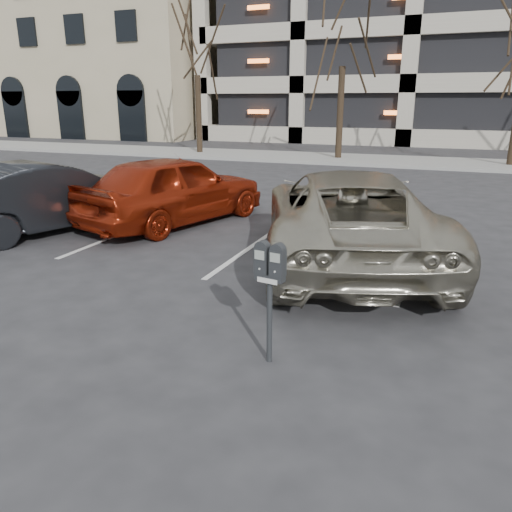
{
  "coord_description": "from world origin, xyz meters",
  "views": [
    {
      "loc": [
        1.91,
        -6.56,
        2.58
      ],
      "look_at": [
        0.01,
        -1.73,
        0.96
      ],
      "focal_mm": 35.0,
      "sensor_mm": 36.0,
      "label": 1
    }
  ],
  "objects_px": {
    "tree_b": "(345,4)",
    "car_dark": "(49,197)",
    "car_red": "(174,189)",
    "suv_silver": "(347,216)",
    "tree_a": "(196,23)",
    "parking_meter": "(270,274)"
  },
  "relations": [
    {
      "from": "tree_a",
      "to": "tree_b",
      "type": "distance_m",
      "value": 7.01
    },
    {
      "from": "car_dark",
      "to": "car_red",
      "type": "bearing_deg",
      "value": -125.79
    },
    {
      "from": "car_red",
      "to": "car_dark",
      "type": "relative_size",
      "value": 1.04
    },
    {
      "from": "tree_b",
      "to": "suv_silver",
      "type": "xyz_separation_m",
      "value": [
        3.37,
        -14.57,
        -5.63
      ]
    },
    {
      "from": "tree_a",
      "to": "suv_silver",
      "type": "bearing_deg",
      "value": -54.56
    },
    {
      "from": "tree_a",
      "to": "suv_silver",
      "type": "relative_size",
      "value": 1.38
    },
    {
      "from": "car_red",
      "to": "car_dark",
      "type": "xyz_separation_m",
      "value": [
        -2.07,
        -1.47,
        -0.05
      ]
    },
    {
      "from": "tree_a",
      "to": "tree_b",
      "type": "xyz_separation_m",
      "value": [
        7.0,
        0.0,
        0.39
      ]
    },
    {
      "from": "tree_b",
      "to": "parking_meter",
      "type": "height_order",
      "value": "tree_b"
    },
    {
      "from": "tree_a",
      "to": "car_dark",
      "type": "height_order",
      "value": "tree_a"
    },
    {
      "from": "tree_b",
      "to": "parking_meter",
      "type": "relative_size",
      "value": 7.07
    },
    {
      "from": "tree_a",
      "to": "car_red",
      "type": "distance_m",
      "value": 15.62
    },
    {
      "from": "tree_a",
      "to": "car_dark",
      "type": "xyz_separation_m",
      "value": [
        4.29,
        -14.75,
        -5.3
      ]
    },
    {
      "from": "tree_b",
      "to": "car_dark",
      "type": "height_order",
      "value": "tree_b"
    },
    {
      "from": "suv_silver",
      "to": "car_red",
      "type": "bearing_deg",
      "value": -36.57
    },
    {
      "from": "tree_a",
      "to": "tree_b",
      "type": "relative_size",
      "value": 0.94
    },
    {
      "from": "parking_meter",
      "to": "suv_silver",
      "type": "distance_m",
      "value": 3.67
    },
    {
      "from": "suv_silver",
      "to": "car_dark",
      "type": "height_order",
      "value": "suv_silver"
    },
    {
      "from": "tree_a",
      "to": "car_red",
      "type": "bearing_deg",
      "value": -64.42
    },
    {
      "from": "car_red",
      "to": "suv_silver",
      "type": "bearing_deg",
      "value": 178.48
    },
    {
      "from": "tree_b",
      "to": "car_dark",
      "type": "bearing_deg",
      "value": -100.41
    },
    {
      "from": "parking_meter",
      "to": "car_red",
      "type": "relative_size",
      "value": 0.28
    }
  ]
}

